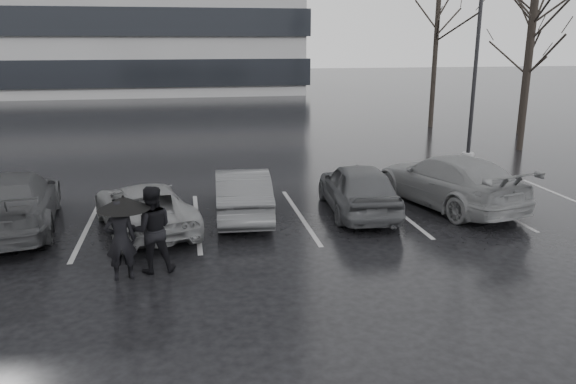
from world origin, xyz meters
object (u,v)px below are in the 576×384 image
(tree_east, at_px, (530,56))
(tree_north, at_px, (436,47))
(car_west_a, at_px, (242,193))
(car_east, at_px, (448,181))
(lamp_post, at_px, (476,57))
(tree_ne, at_px, (526,64))
(car_main, at_px, (358,188))
(car_west_c, at_px, (11,201))
(pedestrian_left, at_px, (121,240))
(pedestrian_right, at_px, (152,229))
(car_west_b, at_px, (144,207))

(tree_east, relative_size, tree_north, 0.94)
(car_west_a, height_order, car_east, car_east)
(car_west_a, bearing_deg, tree_east, -147.60)
(car_east, distance_m, lamp_post, 8.11)
(car_east, bearing_deg, tree_ne, -144.21)
(car_east, bearing_deg, car_main, -10.63)
(car_west_c, distance_m, tree_north, 23.13)
(tree_ne, bearing_deg, pedestrian_left, -140.62)
(car_west_a, height_order, pedestrian_left, pedestrian_left)
(car_main, height_order, tree_east, tree_east)
(pedestrian_right, bearing_deg, car_east, -162.98)
(car_east, relative_size, tree_east, 0.64)
(car_east, bearing_deg, car_west_b, -10.18)
(car_west_a, height_order, car_west_c, car_west_c)
(tree_east, xyz_separation_m, tree_ne, (2.50, 4.00, -0.50))
(car_west_b, xyz_separation_m, car_west_c, (-3.28, 0.60, 0.15))
(tree_ne, bearing_deg, car_west_b, -146.44)
(car_west_c, distance_m, lamp_post, 17.30)
(car_main, bearing_deg, car_west_b, 8.16)
(car_east, xyz_separation_m, tree_ne, (9.50, 11.34, 2.75))
(car_west_b, distance_m, lamp_post, 14.67)
(pedestrian_left, bearing_deg, car_west_c, -56.22)
(tree_ne, bearing_deg, tree_north, 139.40)
(car_main, xyz_separation_m, car_west_c, (-9.04, 0.17, 0.04))
(lamp_post, xyz_separation_m, tree_north, (2.01, 8.08, 0.23))
(car_west_c, bearing_deg, pedestrian_right, 129.03)
(car_west_a, bearing_deg, car_west_c, 3.49)
(pedestrian_right, xyz_separation_m, tree_north, (14.18, 17.71, 3.33))
(car_west_a, height_order, pedestrian_right, pedestrian_right)
(car_west_a, bearing_deg, lamp_post, -144.96)
(tree_east, bearing_deg, car_west_b, -152.87)
(car_west_c, bearing_deg, tree_east, -166.75)
(car_main, distance_m, car_east, 2.77)
(car_west_b, xyz_separation_m, pedestrian_right, (0.33, -2.75, 0.32))
(car_west_b, xyz_separation_m, tree_ne, (18.01, 11.95, 2.90))
(pedestrian_left, bearing_deg, tree_ne, -146.46)
(car_west_a, xyz_separation_m, car_east, (5.96, -0.04, 0.08))
(car_west_a, bearing_deg, car_east, -177.40)
(tree_east, bearing_deg, tree_ne, 57.99)
(car_west_c, bearing_deg, car_west_b, 161.48)
(lamp_post, bearing_deg, car_west_c, -158.34)
(car_main, distance_m, pedestrian_right, 6.29)
(car_west_b, relative_size, car_east, 0.84)
(tree_north, bearing_deg, lamp_post, -103.99)
(pedestrian_right, height_order, tree_ne, tree_ne)
(pedestrian_left, bearing_deg, car_east, -163.22)
(car_west_a, distance_m, car_west_c, 5.84)
(car_west_a, bearing_deg, car_main, 179.09)
(car_west_a, xyz_separation_m, pedestrian_right, (-2.22, -3.41, 0.25))
(pedestrian_right, distance_m, lamp_post, 15.82)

